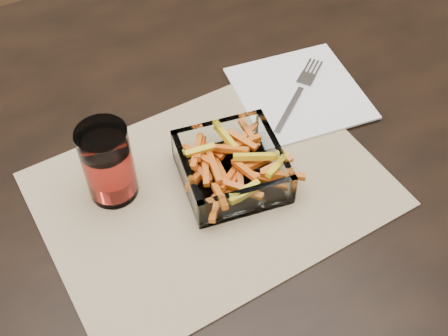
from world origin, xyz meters
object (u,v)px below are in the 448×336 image
Objects in this scene: dining_table at (242,150)px; tumbler at (108,165)px; fork at (299,92)px; glass_bowl at (232,169)px.

tumbler reaches higher than dining_table.
tumbler is at bearing -119.93° from fork.
fork is at bearing 6.99° from tumbler.
fork is at bearing -5.91° from dining_table.
tumbler is at bearing -167.90° from dining_table.
dining_table is at bearing 53.12° from glass_bowl.
glass_bowl is 0.99× the size of fork.
tumbler is at bearing 159.08° from glass_bowl.
dining_table is at bearing 12.10° from tumbler.
glass_bowl reaches higher than fork.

